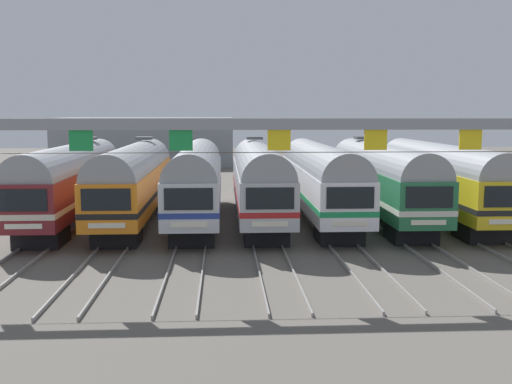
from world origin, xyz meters
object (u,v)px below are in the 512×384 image
Objects in this scene: commuter_train_green at (381,177)px; commuter_train_orange at (134,179)px; commuter_train_silver at (197,178)px; catenary_gantry at (279,146)px; commuter_train_stainless at (259,178)px; commuter_train_yellow at (441,177)px; commuter_train_maroon at (71,179)px; commuter_train_white at (320,178)px.

commuter_train_orange is at bearing 180.00° from commuter_train_green.
commuter_train_orange and commuter_train_green have the same top height.
catenary_gantry is (3.81, -13.49, 2.72)m from commuter_train_silver.
commuter_train_green is 15.74m from catenary_gantry.
commuter_train_orange and commuter_train_stainless have the same top height.
commuter_train_silver is at bearing -179.98° from commuter_train_green.
commuter_train_yellow is (15.25, 0.00, 0.00)m from commuter_train_silver.
commuter_train_maroon is 19.06m from commuter_train_green.
commuter_train_white is at bearing -0.07° from commuter_train_stainless.
commuter_train_green is (19.06, 0.00, 0.00)m from commuter_train_maroon.
commuter_train_orange is 1.00× the size of commuter_train_silver.
commuter_train_silver is 14.28m from catenary_gantry.
commuter_train_green is at bearing 179.93° from commuter_train_yellow.
catenary_gantry reaches higher than commuter_train_maroon.
commuter_train_silver is at bearing 105.77° from catenary_gantry.
commuter_train_stainless reaches higher than commuter_train_silver.
commuter_train_white and commuter_train_yellow have the same top height.
catenary_gantry reaches higher than commuter_train_silver.
commuter_train_stainless is at bearing 0.00° from commuter_train_maroon.
commuter_train_stainless is at bearing 179.93° from commuter_train_white.
commuter_train_stainless is at bearing 0.00° from commuter_train_orange.
commuter_train_stainless is 0.64× the size of catenary_gantry.
commuter_train_stainless is (7.62, 0.00, 0.00)m from commuter_train_orange.
commuter_train_green is 1.00× the size of commuter_train_yellow.
commuter_train_green is at bearing 60.54° from catenary_gantry.
commuter_train_orange reaches higher than commuter_train_silver.
commuter_train_yellow is (22.87, -0.00, -0.00)m from commuter_train_maroon.
commuter_train_green is at bearing 0.00° from commuter_train_maroon.
commuter_train_white is at bearing 0.00° from commuter_train_silver.
commuter_train_maroon is at bearing 180.00° from commuter_train_stainless.
commuter_train_yellow is at bearing 0.00° from commuter_train_white.
commuter_train_green is (7.62, 0.00, 0.00)m from commuter_train_stainless.
commuter_train_silver is at bearing -0.03° from commuter_train_maroon.
commuter_train_maroon is 3.81m from commuter_train_orange.
commuter_train_silver is 15.25m from commuter_train_yellow.
commuter_train_stainless is at bearing 179.98° from commuter_train_yellow.
catenary_gantry is (-3.81, -13.49, 2.72)m from commuter_train_white.
commuter_train_white is (11.44, -0.00, -0.00)m from commuter_train_orange.
commuter_train_maroon is 1.00× the size of commuter_train_white.
commuter_train_green is (11.44, 0.00, 0.00)m from commuter_train_silver.
commuter_train_maroon is at bearing 179.98° from commuter_train_white.
commuter_train_silver is 1.00× the size of commuter_train_green.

